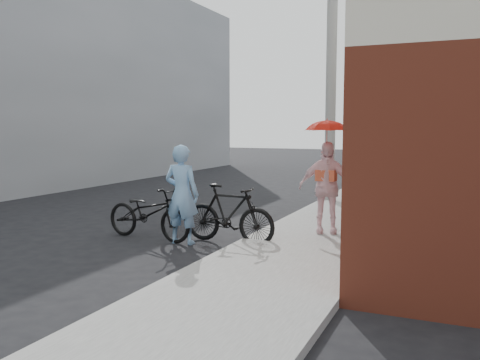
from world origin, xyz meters
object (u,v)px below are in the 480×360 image
Objects in this scene: utility_pole at (331,75)px; bike_left at (149,213)px; officer at (182,194)px; kimono_woman at (326,187)px; planter at (374,221)px; bike_right at (229,214)px.

utility_pole is 3.63× the size of bike_left.
officer is 0.93× the size of bike_left.
kimono_woman is (1.02, -4.40, -2.52)m from utility_pole.
kimono_woman is at bearing -58.61° from bike_left.
bike_left is 3.38m from kimono_woman.
officer is at bearing -140.96° from planter.
bike_right reaches higher than bike_left.
bike_left is 1.07× the size of bike_right.
utility_pole is 4.06× the size of kimono_woman.
bike_right is (-0.50, -5.47, -2.96)m from utility_pole.
bike_right is at bearing -95.22° from utility_pole.
kimono_woman is (3.04, 1.39, 0.48)m from bike_left.
officer is (-1.27, -5.84, -2.60)m from utility_pole.
planter is (3.79, 2.41, -0.29)m from bike_left.
bike_left is 1.12× the size of kimono_woman.
bike_right is 1.04× the size of kimono_woman.
kimono_woman is at bearing -126.45° from planter.
officer is at bearing -86.99° from bike_left.
utility_pole is 19.15× the size of planter.
kimono_woman is at bearing -52.95° from bike_right.
planter is (0.75, 1.02, -0.77)m from kimono_woman.
utility_pole is 6.24m from bike_right.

